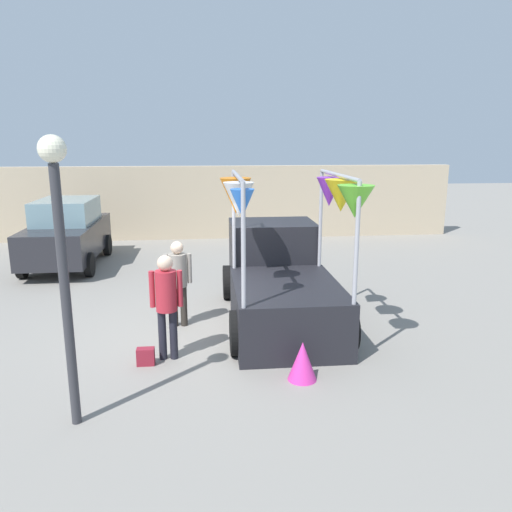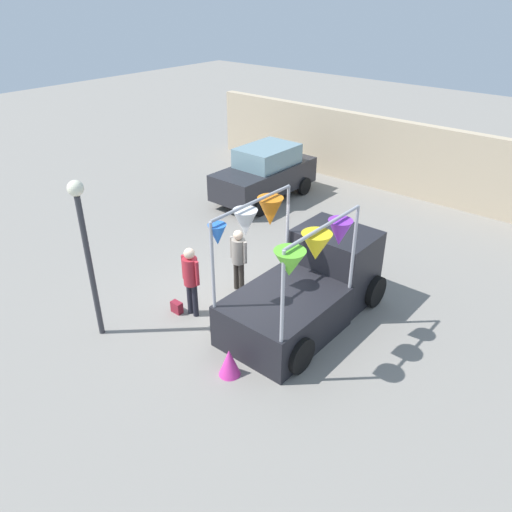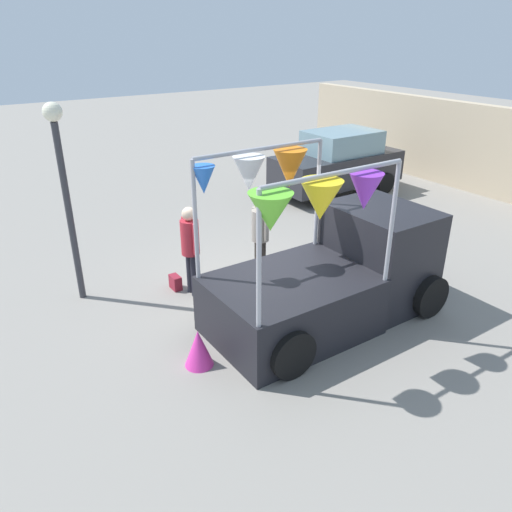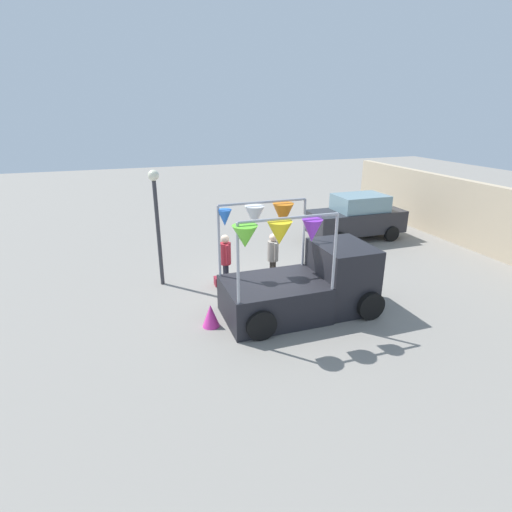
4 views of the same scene
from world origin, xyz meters
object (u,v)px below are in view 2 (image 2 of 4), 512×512
object	(u,v)px
vendor_truck	(311,282)
person_customer	(191,275)
street_lamp	(85,238)
handbag	(177,307)
parked_car	(265,173)
person_vendor	(239,255)
folded_kite_bundle_magenta	(229,362)

from	to	relation	value
vendor_truck	person_customer	xyz separation A→B (m)	(-2.08, -1.74, 0.16)
vendor_truck	street_lamp	distance (m)	4.95
handbag	street_lamp	world-z (taller)	street_lamp
parked_car	person_vendor	size ratio (longest dim) A/B	2.40
street_lamp	handbag	bearing A→B (deg)	66.72
handbag	parked_car	bearing A→B (deg)	113.12
parked_car	street_lamp	bearing A→B (deg)	-75.27
person_customer	handbag	xyz separation A→B (m)	(-0.35, -0.20, -0.92)
person_customer	street_lamp	bearing A→B (deg)	-119.94
street_lamp	folded_kite_bundle_magenta	bearing A→B (deg)	15.56
street_lamp	vendor_truck	bearing A→B (deg)	48.65
vendor_truck	folded_kite_bundle_magenta	size ratio (longest dim) A/B	6.86
vendor_truck	person_vendor	xyz separation A→B (m)	(-1.97, -0.25, 0.11)
parked_car	handbag	xyz separation A→B (m)	(2.91, -6.81, -0.80)
vendor_truck	parked_car	xyz separation A→B (m)	(-5.34, 4.87, 0.05)
vendor_truck	parked_car	world-z (taller)	vendor_truck
person_customer	vendor_truck	bearing A→B (deg)	39.89
handbag	person_vendor	bearing A→B (deg)	74.79
handbag	folded_kite_bundle_magenta	size ratio (longest dim) A/B	0.47
person_customer	street_lamp	distance (m)	2.46
vendor_truck	person_customer	bearing A→B (deg)	-140.11
parked_car	folded_kite_bundle_magenta	distance (m)	9.26
person_vendor	parked_car	bearing A→B (deg)	123.31
folded_kite_bundle_magenta	parked_car	bearing A→B (deg)	125.06
person_customer	street_lamp	xyz separation A→B (m)	(-1.04, -1.81, 1.31)
vendor_truck	street_lamp	size ratio (longest dim) A/B	1.15
person_vendor	street_lamp	distance (m)	3.75
handbag	vendor_truck	bearing A→B (deg)	38.58
vendor_truck	person_vendor	world-z (taller)	vendor_truck
person_customer	person_vendor	distance (m)	1.49
vendor_truck	folded_kite_bundle_magenta	world-z (taller)	vendor_truck
person_vendor	handbag	distance (m)	1.95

